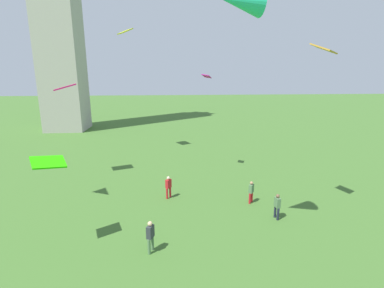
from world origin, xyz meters
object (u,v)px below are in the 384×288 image
Objects in this scene: person_0 at (277,205)px; kite_flying_4 at (324,49)px; person_1 at (251,191)px; kite_flying_1 at (48,162)px; kite_flying_5 at (207,76)px; kite_flying_3 at (125,31)px; person_3 at (168,186)px; kite_flying_6 at (65,87)px; person_2 at (150,235)px; kite_flying_7 at (241,0)px.

person_0 is 9.44m from kite_flying_4.
kite_flying_1 is at bearing 150.71° from person_1.
kite_flying_4 is 1.43× the size of kite_flying_5.
kite_flying_3 reaches higher than person_0.
kite_flying_6 reaches higher than person_3.
person_2 is at bearing 167.19° from person_1.
kite_flying_6 is (-3.88, -7.61, -5.20)m from kite_flying_3.
kite_flying_5 is (-5.47, 8.27, -1.58)m from kite_flying_4.
kite_flying_1 is at bearing -99.59° from kite_flying_7.
person_0 is 0.93× the size of kite_flying_1.
person_1 is at bearing -148.90° from kite_flying_4.
kite_flying_4 is at bearing -48.03° from person_2.
kite_flying_7 reaches higher than person_0.
person_1 is at bearing 8.79° from kite_flying_3.
kite_flying_3 is 1.05× the size of kite_flying_7.
kite_flying_4 is 10.04m from kite_flying_5.
person_1 is 0.90× the size of kite_flying_1.
kite_flying_5 is at bearing 2.94° from person_2.
kite_flying_5 reaches higher than person_1.
person_1 is 9.88m from kite_flying_4.
kite_flying_5 reaches higher than kite_flying_1.
person_2 is at bearing 4.59° from kite_flying_5.
kite_flying_4 is at bearing 95.88° from person_0.
person_0 is 0.99× the size of person_3.
kite_flying_7 reaches higher than person_1.
person_0 is 18.10m from kite_flying_6.
kite_flying_7 reaches higher than kite_flying_5.
kite_flying_6 is at bearing -140.14° from kite_flying_7.
kite_flying_7 is at bearing -5.33° from kite_flying_3.
person_2 is at bearing -77.89° from person_0.
kite_flying_1 reaches higher than person_0.
person_3 is at bearing -7.91° from kite_flying_5.
kite_flying_1 is 1.57× the size of kite_flying_5.
person_0 is 1.45× the size of kite_flying_5.
person_0 is at bearing 120.69° from kite_flying_7.
kite_flying_3 is 1.87× the size of kite_flying_5.
person_1 is 10.28m from kite_flying_5.
person_0 is at bearing 7.01° from kite_flying_3.
kite_flying_3 reaches higher than kite_flying_6.
person_2 is at bearing -40.69° from kite_flying_1.
kite_flying_3 is 11.14m from kite_flying_5.
person_2 is 0.86× the size of kite_flying_6.
kite_flying_7 is (4.17, 0.21, 10.80)m from person_2.
kite_flying_4 is (14.47, 2.62, 5.44)m from kite_flying_1.
kite_flying_6 reaches higher than kite_flying_1.
kite_flying_6 reaches higher than person_2.
person_0 is at bearing 100.37° from person_3.
person_3 is at bearing 14.99° from person_2.
kite_flying_4 reaches higher than person_2.
kite_flying_7 reaches higher than kite_flying_1.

